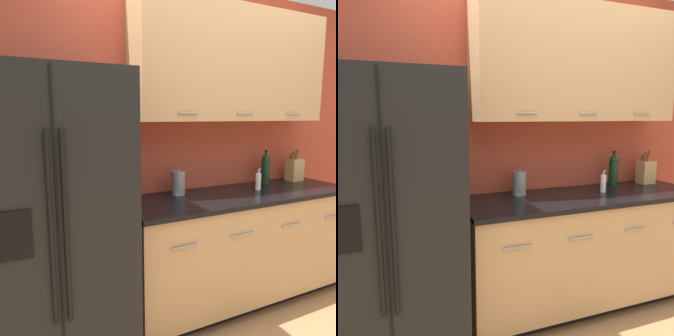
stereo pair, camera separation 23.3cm
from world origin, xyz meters
TOP-DOWN VIEW (x-y plane):
  - wall_back at (0.06, 1.05)m, footprint 10.00×0.39m
  - counter_unit at (0.21, 0.76)m, footprint 2.01×0.64m
  - refrigerator at (-1.29, 0.70)m, footprint 0.89×0.77m
  - knife_block at (0.98, 0.93)m, footprint 0.14×0.11m
  - wine_bottle at (0.63, 0.94)m, footprint 0.08×0.08m
  - soap_dispenser at (0.39, 0.77)m, footprint 0.05×0.04m
  - steel_canister at (-0.29, 0.93)m, footprint 0.11×0.11m

SIDE VIEW (x-z plane):
  - counter_unit at x=0.21m, z-range 0.01..0.94m
  - refrigerator at x=-1.29m, z-range 0.00..1.80m
  - soap_dispenser at x=0.39m, z-range 0.91..1.09m
  - steel_canister at x=-0.29m, z-range 0.92..1.13m
  - knife_block at x=0.98m, z-range 0.89..1.19m
  - wine_bottle at x=0.63m, z-range 0.92..1.23m
  - wall_back at x=0.06m, z-range 0.18..2.78m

